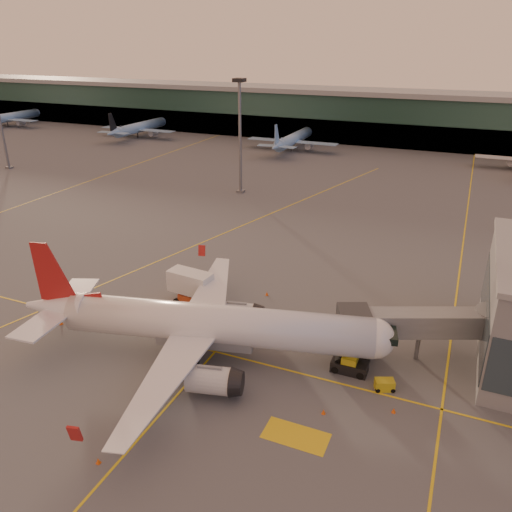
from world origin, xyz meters
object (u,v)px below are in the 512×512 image
at_px(main_airplane, 204,325).
at_px(catering_truck, 191,286).
at_px(gpu_cart, 385,385).
at_px(pushback_tug, 350,365).

bearing_deg(main_airplane, catering_truck, 113.53).
distance_m(main_airplane, gpu_cart, 20.23).
bearing_deg(gpu_cart, main_airplane, 162.55).
distance_m(catering_truck, gpu_cart, 28.78).
xyz_separation_m(main_airplane, catering_truck, (-7.71, 10.19, -1.46)).
bearing_deg(gpu_cart, catering_truck, 140.18).
relative_size(main_airplane, catering_truck, 6.60).
height_order(catering_truck, pushback_tug, catering_truck).
height_order(main_airplane, catering_truck, main_airplane).
relative_size(main_airplane, pushback_tug, 10.67).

